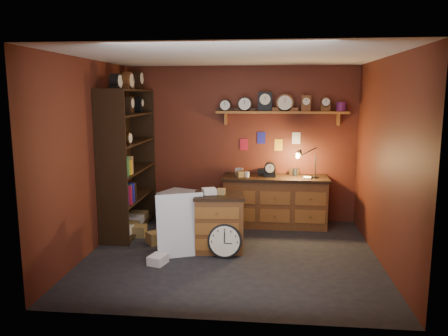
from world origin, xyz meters
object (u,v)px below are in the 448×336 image
(workbench, at_px, (275,198))
(shelving_unit, at_px, (126,155))
(low_cabinet, at_px, (219,220))
(big_round_clock, at_px, (225,241))

(workbench, bearing_deg, shelving_unit, -168.39)
(shelving_unit, height_order, low_cabinet, shelving_unit)
(shelving_unit, height_order, big_round_clock, shelving_unit)
(big_round_clock, bearing_deg, shelving_unit, 147.85)
(workbench, xyz_separation_m, low_cabinet, (-0.81, -1.26, -0.04))
(shelving_unit, xyz_separation_m, low_cabinet, (1.59, -0.77, -0.82))
(workbench, bearing_deg, big_round_clock, -114.16)
(shelving_unit, height_order, workbench, shelving_unit)
(shelving_unit, relative_size, big_round_clock, 5.45)
(workbench, distance_m, big_round_clock, 1.73)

